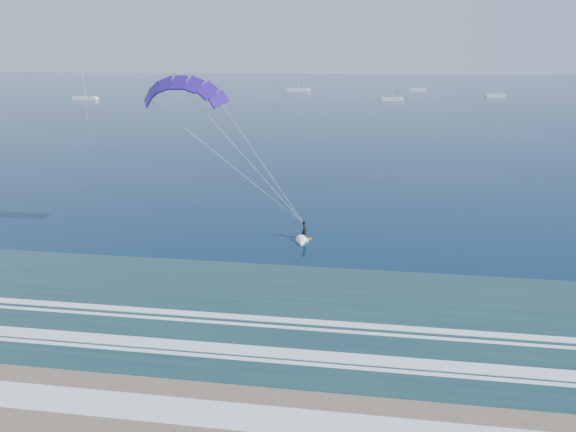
# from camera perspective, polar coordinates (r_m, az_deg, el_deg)

# --- Properties ---
(ground) EXTENTS (900.00, 900.00, 0.00)m
(ground) POSITION_cam_1_polar(r_m,az_deg,el_deg) (28.46, -8.87, -20.37)
(ground) COLOR #072443
(ground) RESTS_ON ground
(kitesurfer_rig) EXTENTS (15.65, 7.70, 16.72)m
(kitesurfer_rig) POSITION_cam_1_polar(r_m,az_deg,el_deg) (46.16, -4.84, 6.51)
(kitesurfer_rig) COLOR #C86C17
(kitesurfer_rig) RESTS_ON ground
(sailboat_0) EXTENTS (9.91, 2.40, 13.31)m
(sailboat_0) POSITION_cam_1_polar(r_m,az_deg,el_deg) (220.60, -21.61, 12.09)
(sailboat_0) COLOR white
(sailboat_0) RESTS_ON ground
(sailboat_1) EXTENTS (8.87, 2.40, 12.15)m
(sailboat_1) POSITION_cam_1_polar(r_m,az_deg,el_deg) (236.57, -8.80, 13.38)
(sailboat_1) COLOR white
(sailboat_1) RESTS_ON ground
(sailboat_2) EXTENTS (10.76, 2.40, 14.22)m
(sailboat_2) POSITION_cam_1_polar(r_m,az_deg,el_deg) (253.29, 1.18, 13.85)
(sailboat_2) COLOR white
(sailboat_2) RESTS_ON ground
(sailboat_3) EXTENTS (7.62, 2.40, 10.72)m
(sailboat_3) POSITION_cam_1_polar(r_m,az_deg,el_deg) (206.19, 11.49, 12.64)
(sailboat_3) COLOR white
(sailboat_3) RESTS_ON ground
(sailboat_4) EXTENTS (7.72, 2.40, 10.63)m
(sailboat_4) POSITION_cam_1_polar(r_m,az_deg,el_deg) (261.97, 14.12, 13.46)
(sailboat_4) COLOR white
(sailboat_4) RESTS_ON ground
(sailboat_5) EXTENTS (7.54, 2.40, 10.45)m
(sailboat_5) POSITION_cam_1_polar(r_m,az_deg,el_deg) (235.60, 22.04, 12.31)
(sailboat_5) COLOR white
(sailboat_5) RESTS_ON ground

